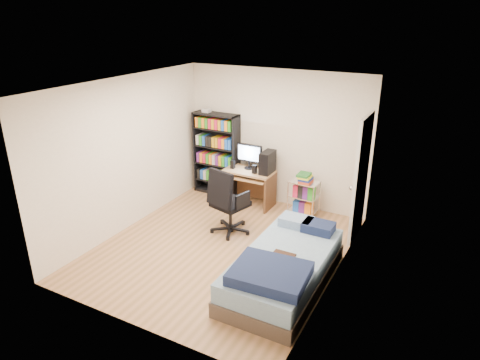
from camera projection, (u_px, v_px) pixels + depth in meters
The scene contains 7 objects.
room at pixel (221, 172), 6.17m from camera, with size 3.58×4.08×2.58m.
media_shelf at pixel (216, 153), 8.35m from camera, with size 0.91×0.30×1.68m.
computer_desk at pixel (255, 174), 7.89m from camera, with size 0.91×0.53×1.15m.
office_chair at pixel (228, 213), 6.97m from camera, with size 0.81×0.81×1.12m.
wire_cart at pixel (304, 188), 7.50m from camera, with size 0.51×0.38×0.80m.
bed at pixel (283, 268), 5.63m from camera, with size 1.04×2.09×0.60m.
door at pixel (361, 179), 6.62m from camera, with size 0.12×0.80×2.00m.
Camera 1 is at (2.96, -4.97, 3.42)m, focal length 32.00 mm.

